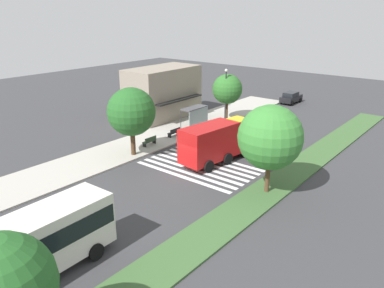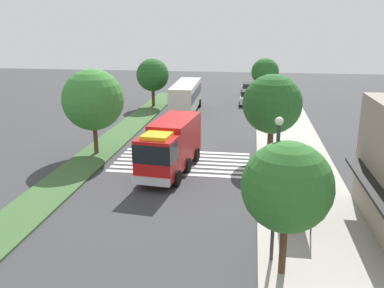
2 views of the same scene
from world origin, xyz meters
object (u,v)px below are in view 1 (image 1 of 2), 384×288
object	(u,v)px
parked_car_east	(291,97)
sidewalk_tree_east	(227,89)
median_tree_far_west	(0,288)
transit_bus	(18,250)
sidewalk_tree_west	(131,112)
bench_near_shelter	(174,132)
street_lamp	(226,91)
bus_stop_shelter	(196,114)
median_tree_west	(270,138)
fire_truck	(220,139)
bench_west_of_shelter	(150,141)

from	to	relation	value
parked_car_east	sidewalk_tree_east	size ratio (longest dim) A/B	0.74
sidewalk_tree_east	median_tree_far_west	xyz separation A→B (m)	(-35.31, -13.97, 0.01)
median_tree_far_west	transit_bus	bearing A→B (deg)	58.75
parked_car_east	sidewalk_tree_west	world-z (taller)	sidewalk_tree_west
sidewalk_tree_east	bench_near_shelter	bearing A→B (deg)	176.01
bench_near_shelter	street_lamp	distance (m)	9.12
transit_bus	bus_stop_shelter	distance (m)	28.91
median_tree_far_west	median_tree_west	world-z (taller)	median_tree_west
fire_truck	transit_bus	bearing A→B (deg)	-167.68
bench_west_of_shelter	sidewalk_tree_west	distance (m)	4.82
bench_west_of_shelter	sidewalk_tree_west	bearing A→B (deg)	-167.27
street_lamp	median_tree_far_west	size ratio (longest dim) A/B	1.10
street_lamp	median_tree_far_west	world-z (taller)	street_lamp
parked_car_east	street_lamp	xyz separation A→B (m)	(-15.09, 1.80, 3.11)
bench_west_of_shelter	street_lamp	world-z (taller)	street_lamp
sidewalk_tree_west	median_tree_far_west	world-z (taller)	sidewalk_tree_west
parked_car_east	median_tree_west	bearing A→B (deg)	-158.31
bench_near_shelter	sidewalk_tree_east	bearing A→B (deg)	-3.99
parked_car_east	transit_bus	bearing A→B (deg)	-171.52
transit_bus	sidewalk_tree_west	xyz separation A→B (m)	(16.38, 9.32, 2.28)
bus_stop_shelter	fire_truck	bearing A→B (deg)	-129.44
bus_stop_shelter	median_tree_west	bearing A→B (deg)	-123.78
fire_truck	median_tree_west	xyz separation A→B (m)	(-3.33, -6.79, 2.47)
fire_truck	sidewalk_tree_west	world-z (taller)	sidewalk_tree_west
fire_truck	sidewalk_tree_west	size ratio (longest dim) A/B	1.31
parked_car_east	street_lamp	size ratio (longest dim) A/B	0.65
bench_near_shelter	median_tree_far_west	size ratio (longest dim) A/B	0.27
fire_truck	median_tree_far_west	xyz separation A→B (m)	(-23.47, -6.79, 2.01)
median_tree_far_west	median_tree_west	size ratio (longest dim) A/B	0.87
fire_truck	bus_stop_shelter	size ratio (longest dim) A/B	2.45
bus_stop_shelter	sidewalk_tree_west	xyz separation A→B (m)	(-10.75, -0.68, 2.50)
fire_truck	transit_bus	size ratio (longest dim) A/B	0.81
sidewalk_tree_west	sidewalk_tree_east	distance (m)	16.12
fire_truck	bench_near_shelter	size ratio (longest dim) A/B	5.35
sidewalk_tree_west	transit_bus	bearing A→B (deg)	-150.37
bench_near_shelter	median_tree_far_west	distance (m)	29.98
parked_car_east	street_lamp	distance (m)	15.52
bus_stop_shelter	bench_near_shelter	size ratio (longest dim) A/B	2.19
transit_bus	median_tree_west	world-z (taller)	median_tree_west
parked_car_east	median_tree_far_west	bearing A→B (deg)	-166.81
fire_truck	street_lamp	bearing A→B (deg)	38.40
parked_car_east	bus_stop_shelter	distance (m)	19.73
bench_west_of_shelter	transit_bus	bearing A→B (deg)	-152.65
bus_stop_shelter	street_lamp	world-z (taller)	street_lamp
transit_bus	sidewalk_tree_west	world-z (taller)	sidewalk_tree_west
transit_bus	median_tree_west	distance (m)	18.10
sidewalk_tree_west	median_tree_west	distance (m)	14.00
fire_truck	bench_west_of_shelter	distance (m)	8.09
parked_car_east	median_tree_far_west	size ratio (longest dim) A/B	0.71
sidewalk_tree_east	parked_car_east	bearing A→B (deg)	-8.86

